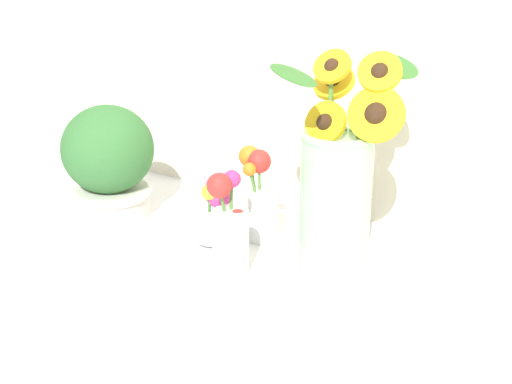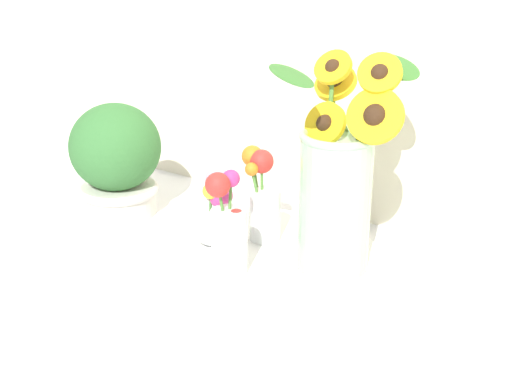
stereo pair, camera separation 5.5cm
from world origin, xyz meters
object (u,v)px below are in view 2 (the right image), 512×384
potted_plant (116,159)px  vase_bulb_right (214,214)px  vase_small_back (262,197)px  mason_jar_sunflowers (337,186)px  serving_tray (256,264)px  vase_small_center (228,230)px

potted_plant → vase_bulb_right: bearing=-9.1°
vase_bulb_right → potted_plant: 0.29m
vase_bulb_right → vase_small_back: vase_small_back is taller
mason_jar_sunflowers → vase_small_back: 0.18m
serving_tray → vase_small_back: size_ratio=2.64×
vase_small_center → vase_small_back: size_ratio=1.03×
vase_small_center → vase_bulb_right: vase_small_center is taller
vase_small_center → potted_plant: potted_plant is taller
serving_tray → potted_plant: bearing=172.9°
mason_jar_sunflowers → vase_small_center: 0.19m
serving_tray → mason_jar_sunflowers: 0.20m
vase_small_center → potted_plant: (-0.36, 0.11, 0.02)m
mason_jar_sunflowers → vase_bulb_right: 0.24m
vase_bulb_right → vase_small_center: bearing=-39.0°
potted_plant → vase_small_center: bearing=-17.0°
serving_tray → mason_jar_sunflowers: (0.12, 0.05, 0.15)m
vase_small_back → vase_small_center: bearing=-78.5°
mason_jar_sunflowers → vase_bulb_right: size_ratio=2.45×
vase_bulb_right → vase_small_back: 0.09m
mason_jar_sunflowers → potted_plant: 0.50m
mason_jar_sunflowers → vase_bulb_right: (-0.22, -0.05, -0.08)m
serving_tray → potted_plant: size_ratio=1.94×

